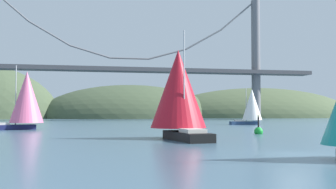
{
  "coord_description": "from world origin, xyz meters",
  "views": [
    {
      "loc": [
        -13.86,
        -24.63,
        2.91
      ],
      "look_at": [
        0.0,
        40.15,
        5.56
      ],
      "focal_mm": 43.08,
      "sensor_mm": 36.0,
      "label": 1
    }
  ],
  "objects_px": {
    "sailboat_crimson_sail": "(179,91)",
    "channel_buoy": "(258,131)",
    "sailboat_white_mainsail": "(251,106)",
    "sailboat_pink_spinnaker": "(26,99)"
  },
  "relations": [
    {
      "from": "sailboat_white_mainsail",
      "to": "sailboat_pink_spinnaker",
      "type": "height_order",
      "value": "sailboat_pink_spinnaker"
    },
    {
      "from": "sailboat_crimson_sail",
      "to": "channel_buoy",
      "type": "relative_size",
      "value": 4.18
    },
    {
      "from": "sailboat_white_mainsail",
      "to": "sailboat_crimson_sail",
      "type": "height_order",
      "value": "sailboat_crimson_sail"
    },
    {
      "from": "channel_buoy",
      "to": "sailboat_pink_spinnaker",
      "type": "bearing_deg",
      "value": 147.91
    },
    {
      "from": "sailboat_crimson_sail",
      "to": "channel_buoy",
      "type": "height_order",
      "value": "sailboat_crimson_sail"
    },
    {
      "from": "sailboat_white_mainsail",
      "to": "sailboat_crimson_sail",
      "type": "xyz_separation_m",
      "value": [
        -24.59,
        -37.44,
        0.95
      ]
    },
    {
      "from": "sailboat_crimson_sail",
      "to": "channel_buoy",
      "type": "bearing_deg",
      "value": 27.48
    },
    {
      "from": "sailboat_crimson_sail",
      "to": "sailboat_white_mainsail",
      "type": "bearing_deg",
      "value": 56.7
    },
    {
      "from": "sailboat_white_mainsail",
      "to": "sailboat_pink_spinnaker",
      "type": "xyz_separation_m",
      "value": [
        -42.94,
        -12.56,
        0.82
      ]
    },
    {
      "from": "sailboat_pink_spinnaker",
      "to": "sailboat_white_mainsail",
      "type": "bearing_deg",
      "value": 16.3
    }
  ]
}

